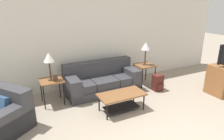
{
  "coord_description": "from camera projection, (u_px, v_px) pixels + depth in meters",
  "views": [
    {
      "loc": [
        -2.13,
        -1.61,
        2.34
      ],
      "look_at": [
        -0.09,
        2.44,
        0.8
      ],
      "focal_mm": 32.0,
      "sensor_mm": 36.0,
      "label": 1
    }
  ],
  "objects": [
    {
      "name": "wall_back",
      "position": [
        96.0,
        41.0,
        5.69
      ],
      "size": [
        8.96,
        0.06,
        2.6
      ],
      "color": "silver",
      "rests_on": "ground_plane"
    },
    {
      "name": "couch",
      "position": [
        102.0,
        81.0,
        5.44
      ],
      "size": [
        1.98,
        0.86,
        0.82
      ],
      "color": "#38383D",
      "rests_on": "ground_plane"
    },
    {
      "name": "armchair",
      "position": [
        0.0,
        116.0,
        3.78
      ],
      "size": [
        1.33,
        1.35,
        0.8
      ],
      "color": "#38383D",
      "rests_on": "ground_plane"
    },
    {
      "name": "coffee_table",
      "position": [
        122.0,
        98.0,
        4.47
      ],
      "size": [
        1.04,
        0.54,
        0.41
      ],
      "color": "brown",
      "rests_on": "ground_plane"
    },
    {
      "name": "side_table_left",
      "position": [
        51.0,
        82.0,
        4.71
      ],
      "size": [
        0.53,
        0.52,
        0.61
      ],
      "color": "brown",
      "rests_on": "ground_plane"
    },
    {
      "name": "side_table_right",
      "position": [
        145.0,
        67.0,
        5.86
      ],
      "size": [
        0.53,
        0.52,
        0.61
      ],
      "color": "brown",
      "rests_on": "ground_plane"
    },
    {
      "name": "table_lamp_left",
      "position": [
        49.0,
        58.0,
        4.52
      ],
      "size": [
        0.25,
        0.25,
        0.66
      ],
      "color": "#472D1E",
      "rests_on": "side_table_left"
    },
    {
      "name": "table_lamp_right",
      "position": [
        146.0,
        47.0,
        5.67
      ],
      "size": [
        0.25,
        0.25,
        0.66
      ],
      "color": "#472D1E",
      "rests_on": "side_table_right"
    },
    {
      "name": "backpack",
      "position": [
        158.0,
        83.0,
        5.54
      ],
      "size": [
        0.26,
        0.29,
        0.45
      ],
      "color": "#4C1E19",
      "rests_on": "ground_plane"
    },
    {
      "name": "picture_frame",
      "position": [
        55.0,
        78.0,
        4.64
      ],
      "size": [
        0.1,
        0.04,
        0.13
      ],
      "color": "#4C3828",
      "rests_on": "side_table_left"
    }
  ]
}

